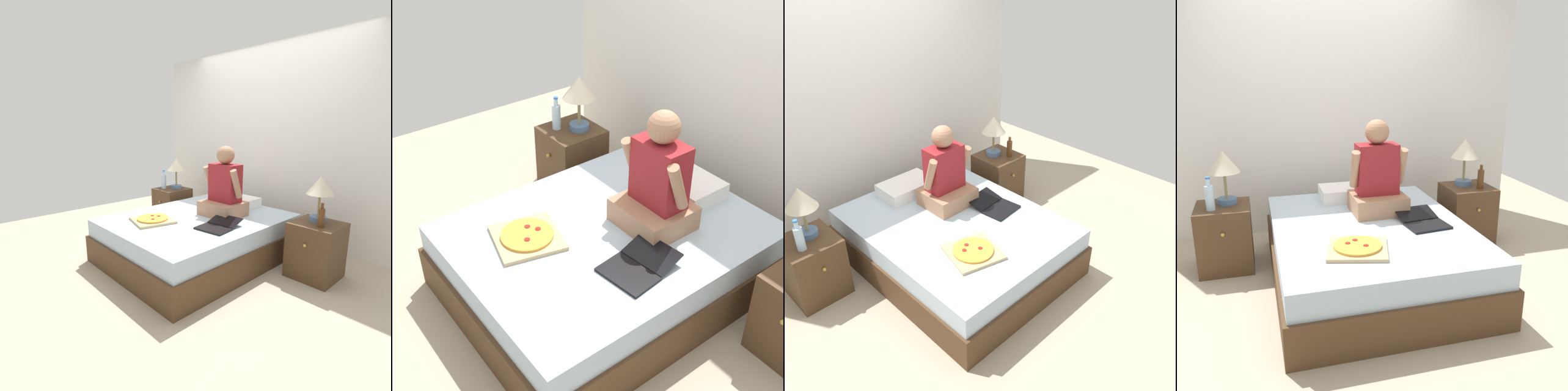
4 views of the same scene
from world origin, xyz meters
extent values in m
plane|color=tan|center=(0.00, 0.00, 0.00)|extent=(5.89, 5.89, 0.00)
cube|color=silver|center=(0.00, 1.34, 1.25)|extent=(3.89, 0.12, 2.50)
cube|color=#4C331E|center=(0.00, 0.00, 0.15)|extent=(1.52, 1.95, 0.29)
cube|color=silver|center=(0.00, 0.00, 0.39)|extent=(1.48, 1.89, 0.18)
cube|color=#4C331E|center=(-1.13, 0.54, 0.28)|extent=(0.44, 0.44, 0.56)
sphere|color=gold|center=(-1.13, 0.30, 0.39)|extent=(0.03, 0.03, 0.03)
cylinder|color=#4C6B93|center=(-1.09, 0.59, 0.58)|extent=(0.16, 0.16, 0.05)
cylinder|color=olive|center=(-1.09, 0.59, 0.72)|extent=(0.02, 0.02, 0.22)
cone|color=beige|center=(-1.09, 0.59, 0.92)|extent=(0.26, 0.26, 0.18)
cylinder|color=silver|center=(-1.21, 0.45, 0.66)|extent=(0.07, 0.07, 0.20)
cylinder|color=silver|center=(-1.21, 0.45, 0.79)|extent=(0.03, 0.03, 0.06)
cylinder|color=blue|center=(-1.21, 0.45, 0.83)|extent=(0.04, 0.04, 0.02)
cube|color=#4C331E|center=(1.13, 0.54, 0.28)|extent=(0.44, 0.44, 0.56)
sphere|color=gold|center=(1.13, 0.30, 0.39)|extent=(0.03, 0.03, 0.03)
cylinder|color=#4C6B93|center=(1.10, 0.59, 0.58)|extent=(0.16, 0.16, 0.05)
cylinder|color=olive|center=(1.10, 0.59, 0.72)|extent=(0.02, 0.02, 0.22)
cone|color=beige|center=(1.10, 0.59, 0.92)|extent=(0.26, 0.26, 0.18)
cylinder|color=#512D14|center=(1.20, 0.44, 0.65)|extent=(0.06, 0.06, 0.18)
cylinder|color=#512D14|center=(1.20, 0.44, 0.76)|extent=(0.03, 0.03, 0.05)
cube|color=white|center=(-0.02, 0.70, 0.54)|extent=(0.52, 0.34, 0.12)
cube|color=#A37556|center=(0.14, 0.26, 0.56)|extent=(0.44, 0.40, 0.16)
cube|color=maroon|center=(0.14, 0.29, 0.85)|extent=(0.34, 0.20, 0.42)
sphere|color=#A37556|center=(0.14, 0.29, 1.16)|extent=(0.20, 0.20, 0.20)
cylinder|color=#A37556|center=(-0.06, 0.24, 0.87)|extent=(0.07, 0.18, 0.32)
cylinder|color=#A37556|center=(0.34, 0.24, 0.87)|extent=(0.07, 0.18, 0.32)
cube|color=black|center=(0.42, -0.18, 0.49)|extent=(0.34, 0.26, 0.02)
cube|color=black|center=(0.39, 0.02, 0.52)|extent=(0.33, 0.23, 0.06)
cube|color=tan|center=(-0.21, -0.46, 0.49)|extent=(0.49, 0.49, 0.02)
cylinder|color=gold|center=(-0.21, -0.46, 0.51)|extent=(0.33, 0.33, 0.02)
cylinder|color=maroon|center=(-0.27, -0.42, 0.52)|extent=(0.04, 0.04, 0.00)
cylinder|color=maroon|center=(-0.16, -0.49, 0.52)|extent=(0.04, 0.04, 0.00)
cylinder|color=maroon|center=(-0.21, -0.38, 0.52)|extent=(0.04, 0.04, 0.00)
camera|label=1|loc=(2.37, -2.24, 1.48)|focal=28.00mm
camera|label=2|loc=(2.11, -1.76, 2.58)|focal=50.00mm
camera|label=3|loc=(-2.10, -2.48, 2.69)|focal=40.00mm
camera|label=4|loc=(-0.84, -3.10, 1.70)|focal=40.00mm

